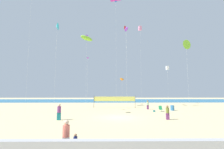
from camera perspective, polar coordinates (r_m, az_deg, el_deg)
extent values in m
plane|color=#D1BC89|center=(19.99, 2.54, -15.35)|extent=(120.00, 120.00, 0.00)
cube|color=#1E6B99|center=(55.37, 0.45, -9.46)|extent=(120.00, 20.00, 0.01)
cube|color=#A8A8AD|center=(8.44, 7.48, -25.26)|extent=(28.00, 0.44, 0.85)
cube|color=white|center=(9.54, -16.49, -23.10)|extent=(0.36, 0.22, 0.75)
cylinder|color=#EA7260|center=(9.36, -16.35, -19.08)|extent=(0.38, 0.38, 0.62)
sphere|color=beige|center=(9.27, -16.27, -16.38)|extent=(0.28, 0.28, 0.28)
cube|color=#19727A|center=(9.40, -13.25, -24.47)|extent=(0.20, 0.12, 0.43)
cylinder|color=navy|center=(9.29, -13.18, -22.19)|extent=(0.21, 0.21, 0.35)
sphere|color=#997051|center=(9.22, -13.14, -20.66)|extent=(0.16, 0.16, 0.16)
cube|color=#19727A|center=(19.15, -18.76, -14.19)|extent=(0.40, 0.24, 0.83)
cylinder|color=#7A3872|center=(19.06, -18.68, -11.94)|extent=(0.41, 0.41, 0.68)
sphere|color=beige|center=(19.01, -18.63, -10.46)|extent=(0.31, 0.31, 0.31)
cube|color=#7A3872|center=(19.50, 19.58, -14.14)|extent=(0.35, 0.21, 0.74)
cylinder|color=olive|center=(19.41, 19.50, -12.17)|extent=(0.37, 0.37, 0.61)
sphere|color=#997051|center=(19.37, 19.45, -10.87)|extent=(0.27, 0.27, 0.27)
cube|color=#7A3872|center=(29.45, 12.87, -11.52)|extent=(0.35, 0.21, 0.73)
cylinder|color=#99B28C|center=(29.40, 12.83, -10.22)|extent=(0.37, 0.37, 0.61)
sphere|color=brown|center=(29.37, 12.81, -9.36)|extent=(0.27, 0.27, 0.27)
cube|color=#1E8C4C|center=(26.71, 17.37, -12.06)|extent=(0.52, 0.48, 0.03)
cube|color=#1E8C4C|center=(26.96, 17.16, -11.41)|extent=(0.52, 0.23, 0.57)
cylinder|color=silver|center=(26.60, 17.48, -12.43)|extent=(0.03, 0.03, 0.32)
cylinder|color=silver|center=(26.87, 17.29, -12.37)|extent=(0.03, 0.03, 0.32)
cylinder|color=teal|center=(28.76, 21.09, -11.27)|extent=(0.61, 0.61, 0.86)
cylinder|color=#4C4C51|center=(31.31, -6.60, -9.77)|extent=(0.08, 0.08, 2.40)
cylinder|color=#4C4C51|center=(31.57, 8.39, -9.72)|extent=(0.08, 0.08, 2.40)
cube|color=#EAE566|center=(31.15, 0.93, -8.86)|extent=(8.09, 0.05, 0.90)
cube|color=#19727A|center=(26.07, 15.08, -12.71)|extent=(0.31, 0.16, 0.25)
cylinder|color=silver|center=(31.30, 1.47, 8.21)|extent=(0.01, 0.01, 21.92)
cylinder|color=#D833A5|center=(35.64, 1.42, 25.55)|extent=(2.24, 1.07, 0.51)
sphere|color=blue|center=(35.45, 1.42, 25.06)|extent=(0.31, 0.31, 0.31)
cylinder|color=silver|center=(39.05, 3.67, -6.25)|extent=(0.01, 0.01, 6.25)
cylinder|color=orange|center=(39.17, 3.63, -1.68)|extent=(1.08, 1.91, 0.44)
sphere|color=orange|center=(39.14, 3.64, -2.14)|extent=(0.26, 0.26, 0.26)
cylinder|color=silver|center=(28.21, -28.14, 7.09)|extent=(0.01, 0.01, 18.61)
cylinder|color=silver|center=(40.45, 10.42, 3.29)|extent=(0.01, 0.01, 19.53)
cube|color=pink|center=(43.12, 10.16, 16.20)|extent=(0.81, 0.81, 1.09)
cylinder|color=silver|center=(36.03, 5.21, 3.12)|extent=(0.01, 0.01, 17.98)
cone|color=red|center=(38.52, 5.08, 16.44)|extent=(0.94, 1.15, 1.17)
cylinder|color=silver|center=(29.28, 25.85, -0.84)|extent=(0.01, 0.01, 11.19)
cone|color=#8CD833|center=(30.25, 25.35, 9.76)|extent=(1.68, 0.78, 1.67)
cylinder|color=silver|center=(37.96, 19.71, -4.16)|extent=(0.01, 0.01, 8.56)
cube|color=white|center=(38.32, 19.48, 2.25)|extent=(0.61, 0.61, 0.86)
cylinder|color=silver|center=(28.12, -9.00, -3.23)|extent=(0.01, 0.01, 9.19)
pyramid|color=purple|center=(28.74, -8.87, 6.03)|extent=(0.52, 0.52, 0.27)
cylinder|color=silver|center=(23.28, -19.89, 1.78)|extent=(0.01, 0.01, 12.52)
cone|color=#26BFCC|center=(24.89, -19.34, 16.21)|extent=(0.36, 1.07, 1.05)
cylinder|color=silver|center=(33.69, -9.43, 0.99)|extent=(0.01, 0.01, 14.68)
ellipsoid|color=#8CD833|center=(35.35, -9.22, 12.88)|extent=(2.91, 2.27, 1.41)
cube|color=purple|center=(35.48, -9.21, 13.50)|extent=(0.54, 0.06, 0.68)
cylinder|color=silver|center=(33.15, 5.37, 2.68)|extent=(0.01, 0.01, 16.55)
ellipsoid|color=purple|center=(35.37, 5.23, 16.05)|extent=(0.95, 1.70, 0.79)
cube|color=purple|center=(35.46, 5.23, 16.40)|extent=(0.31, 0.06, 0.39)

